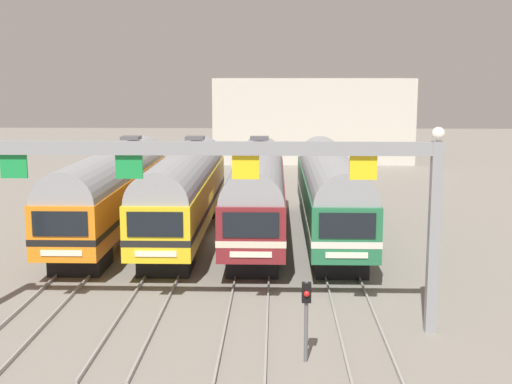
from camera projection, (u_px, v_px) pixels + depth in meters
ground_plane at (221, 238)px, 36.91m from camera, size 160.00×160.00×0.00m
track_bed at (238, 187)px, 53.65m from camera, size 13.12×70.00×0.15m
commuter_train_orange at (112, 188)px, 36.63m from camera, size 2.88×18.06×5.05m
commuter_train_yellow at (184, 189)px, 36.51m from camera, size 2.88×18.06×5.05m
commuter_train_maroon at (257, 189)px, 36.40m from camera, size 2.88×18.06×5.05m
commuter_train_green at (330, 189)px, 36.29m from camera, size 2.88×18.06×4.77m
catenary_gantry at (188, 183)px, 22.75m from camera, size 16.86×0.44×6.97m
yard_signal_mast at (306, 305)px, 20.60m from camera, size 0.28×0.35×2.54m
maintenance_building at (311, 119)px, 71.50m from camera, size 19.84×10.00×8.43m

